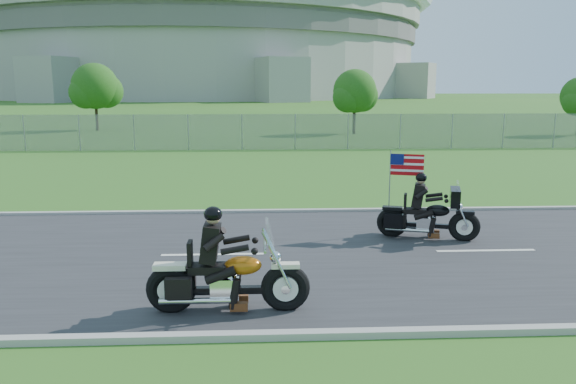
{
  "coord_description": "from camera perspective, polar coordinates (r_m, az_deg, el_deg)",
  "views": [
    {
      "loc": [
        -0.94,
        -11.67,
        3.65
      ],
      "look_at": [
        -0.37,
        0.0,
        1.4
      ],
      "focal_mm": 35.0,
      "sensor_mm": 36.0,
      "label": 1
    }
  ],
  "objects": [
    {
      "name": "tree_fence_mid",
      "position": [
        47.53,
        -18.95,
        9.91
      ],
      "size": [
        3.96,
        3.69,
        5.3
      ],
      "color": "#382316",
      "rests_on": "ground"
    },
    {
      "name": "motorcycle_follow",
      "position": [
        13.69,
        14.0,
        -2.5
      ],
      "size": [
        2.35,
        1.12,
        2.01
      ],
      "rotation": [
        0.0,
        0.0,
        -0.3
      ],
      "color": "black",
      "rests_on": "ground"
    },
    {
      "name": "curb_south",
      "position": [
        8.48,
        3.95,
        -14.25
      ],
      "size": [
        120.0,
        0.18,
        0.12
      ],
      "primitive_type": "cube",
      "color": "#9E9B93",
      "rests_on": "ground"
    },
    {
      "name": "motorcycle_lead",
      "position": [
        9.17,
        -6.37,
        -8.85
      ],
      "size": [
        2.65,
        0.62,
        1.78
      ],
      "rotation": [
        0.0,
        0.0,
        -0.0
      ],
      "color": "black",
      "rests_on": "ground"
    },
    {
      "name": "road",
      "position": [
        12.26,
        1.75,
        -6.33
      ],
      "size": [
        120.0,
        8.0,
        0.04
      ],
      "primitive_type": "cube",
      "color": "#28282B",
      "rests_on": "ground"
    },
    {
      "name": "stadium",
      "position": [
        183.06,
        -9.03,
        14.52
      ],
      "size": [
        140.4,
        140.4,
        29.2
      ],
      "color": "#A3A099",
      "rests_on": "ground"
    },
    {
      "name": "curb_north",
      "position": [
        16.15,
        0.62,
        -1.98
      ],
      "size": [
        120.0,
        0.18,
        0.12
      ],
      "primitive_type": "cube",
      "color": "#9E9B93",
      "rests_on": "ground"
    },
    {
      "name": "ground",
      "position": [
        12.26,
        1.75,
        -6.42
      ],
      "size": [
        420.0,
        420.0,
        0.0
      ],
      "primitive_type": "plane",
      "color": "#275B1C",
      "rests_on": "ground"
    },
    {
      "name": "tree_fence_near",
      "position": [
        42.29,
        6.84,
        9.91
      ],
      "size": [
        3.52,
        3.28,
        4.75
      ],
      "color": "#382316",
      "rests_on": "ground"
    },
    {
      "name": "fence",
      "position": [
        32.04,
        -10.1,
        5.99
      ],
      "size": [
        60.0,
        0.03,
        2.0
      ],
      "primitive_type": "cube",
      "color": "gray",
      "rests_on": "ground"
    }
  ]
}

